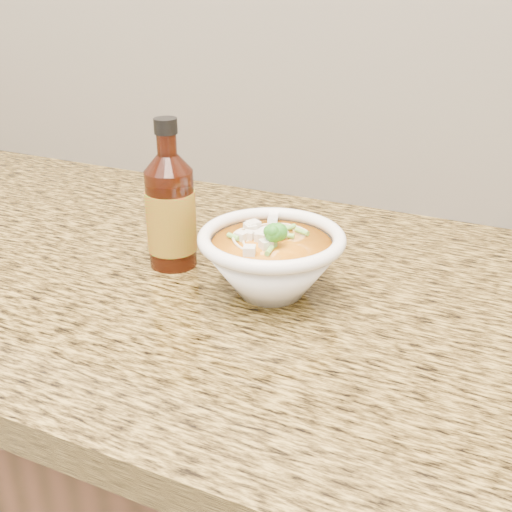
% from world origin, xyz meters
% --- Properties ---
extents(counter_slab, '(4.00, 0.68, 0.04)m').
position_xyz_m(counter_slab, '(0.00, 1.68, 0.88)').
color(counter_slab, olive).
rests_on(counter_slab, cabinet).
extents(soup_bowl, '(0.17, 0.19, 0.10)m').
position_xyz_m(soup_bowl, '(0.07, 1.65, 0.94)').
color(soup_bowl, white).
rests_on(soup_bowl, counter_slab).
extents(hot_sauce_bottle, '(0.08, 0.08, 0.19)m').
position_xyz_m(hot_sauce_bottle, '(-0.08, 1.67, 0.97)').
color(hot_sauce_bottle, '#3F1408').
rests_on(hot_sauce_bottle, counter_slab).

